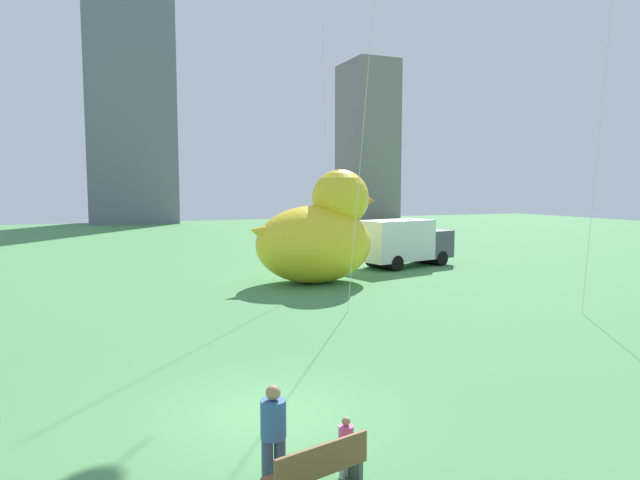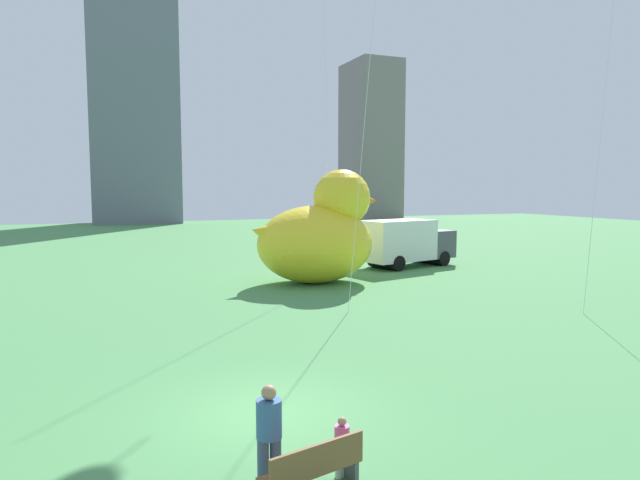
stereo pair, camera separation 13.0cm
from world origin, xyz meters
The scene contains 7 objects.
ground_plane centered at (0.00, 0.00, 0.00)m, with size 140.00×140.00×0.00m, color #4B894E.
park_bench centered at (-0.23, -3.38, 0.48)m, with size 1.77×0.83×0.90m.
person_adult centered at (-0.78, -2.84, 0.93)m, with size 0.41×0.41×1.68m.
person_child centered at (0.42, -2.99, 0.57)m, with size 0.25×0.25×1.03m.
giant_inflatable_duck centered at (7.21, 14.71, 2.42)m, with size 6.87×4.41×5.70m.
box_truck centered at (14.12, 17.94, 1.45)m, with size 6.46×3.65×2.85m.
city_skyline centered at (4.74, 69.24, 16.25)m, with size 66.60×11.78×36.40m.
Camera 1 is at (-3.35, -10.97, 4.79)m, focal length 31.21 mm.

